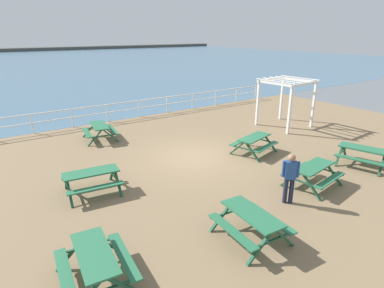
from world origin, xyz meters
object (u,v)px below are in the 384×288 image
Objects in this scene: picnic_table_near_left at (95,260)px; picnic_table_far_left at (254,141)px; picnic_table_mid_centre at (100,128)px; lattice_pergola at (286,92)px; picnic_table_corner at (91,177)px; picnic_table_near_right at (313,171)px; picnic_table_far_right at (251,219)px; visitor at (290,176)px; picnic_table_seaward at (363,152)px.

picnic_table_near_left is 0.92× the size of picnic_table_far_left.
picnic_table_mid_centre and picnic_table_far_left have the same top height.
picnic_table_far_left is at bearing -157.59° from lattice_pergola.
picnic_table_near_left is 4.33m from picnic_table_corner.
picnic_table_near_left is 0.72× the size of lattice_pergola.
picnic_table_near_left is 7.83m from picnic_table_near_right.
visitor is at bearing -69.21° from picnic_table_far_right.
picnic_table_mid_centre and picnic_table_corner have the same top height.
picnic_table_mid_centre is 1.05× the size of picnic_table_far_right.
picnic_table_far_right is 11.53m from lattice_pergola.
picnic_table_seaward is at bearing -82.93° from picnic_table_near_left.
picnic_table_far_left and picnic_table_corner have the same top height.
lattice_pergola is at bearing -36.05° from picnic_table_seaward.
picnic_table_mid_centre is at bearing 156.40° from lattice_pergola.
lattice_pergola is at bearing 173.47° from visitor.
visitor is (-4.89, -0.28, 0.36)m from picnic_table_seaward.
lattice_pergola reaches higher than visitor.
picnic_table_far_left is 1.11× the size of picnic_table_far_right.
visitor is 0.61× the size of lattice_pergola.
picnic_table_far_right is 0.71× the size of lattice_pergola.
picnic_table_near_right is 1.72m from visitor.
picnic_table_seaward is (3.24, -0.01, 0.00)m from picnic_table_near_right.
picnic_table_corner is 6.49m from visitor.
visitor is at bearing -155.47° from picnic_table_mid_centre.
picnic_table_near_left is at bearing -100.24° from picnic_table_corner.
picnic_table_far_right is (-4.61, -4.49, 0.00)m from picnic_table_far_left.
picnic_table_far_left is at bearing 19.93° from picnic_table_seaward.
picnic_table_near_right is 1.01× the size of picnic_table_corner.
visitor is (2.32, 0.69, 0.36)m from picnic_table_far_right.
picnic_table_near_right is 10.32m from picnic_table_mid_centre.
lattice_pergola is at bearing 39.40° from picnic_table_near_right.
picnic_table_near_right is at bearing -24.13° from picnic_table_corner.
visitor is at bearing -142.21° from lattice_pergola.
picnic_table_seaward is 1.30× the size of visitor.
picnic_table_near_right and picnic_table_mid_centre have the same top height.
picnic_table_near_right is 1.20× the size of visitor.
picnic_table_near_left is 1.02× the size of picnic_table_far_right.
picnic_table_mid_centre and picnic_table_far_right have the same top height.
picnic_table_mid_centre is at bearing 74.95° from picnic_table_corner.
picnic_table_far_left is at bearing -130.50° from picnic_table_mid_centre.
picnic_table_far_left is at bearing -41.49° from picnic_table_far_right.
picnic_table_far_right is 2.44m from visitor.
picnic_table_near_right is 1.04× the size of picnic_table_far_right.
lattice_pergola reaches higher than picnic_table_near_right.
picnic_table_corner is at bearing -174.53° from lattice_pergola.
visitor is (-2.30, -3.81, 0.36)m from picnic_table_far_left.
picnic_table_near_right is 7.65m from picnic_table_corner.
picnic_table_seaward is at bearing -112.82° from lattice_pergola.
visitor is at bearing -135.72° from picnic_table_far_left.
picnic_table_seaward is at bearing -132.11° from picnic_table_mid_centre.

